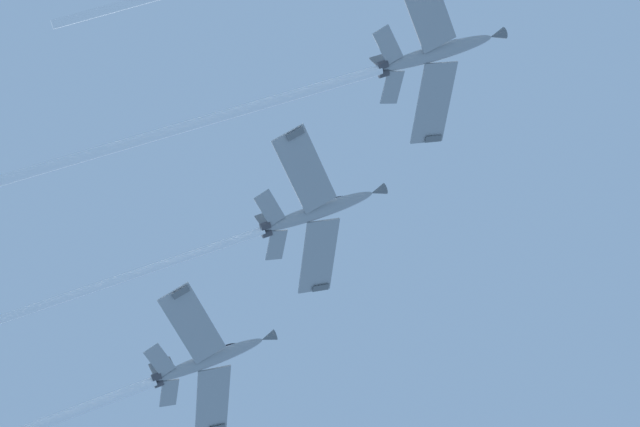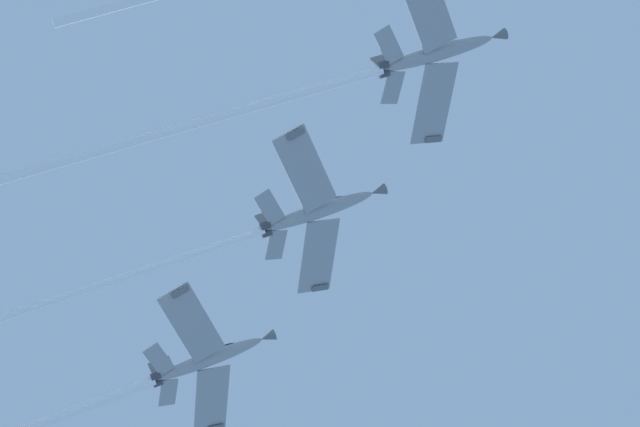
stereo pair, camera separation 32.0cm
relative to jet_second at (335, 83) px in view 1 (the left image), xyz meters
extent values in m
ellipsoid|color=gray|center=(-8.39, 5.55, 3.90)|extent=(10.63, 7.78, 5.58)
cone|color=#595E60|center=(-13.61, 8.99, 6.31)|extent=(2.27, 2.06, 1.70)
ellipsoid|color=black|center=(-9.85, 6.51, 5.21)|extent=(3.00, 2.45, 1.85)
cube|color=gray|center=(-10.72, 0.73, 3.52)|extent=(6.23, 9.63, 1.48)
cube|color=#595E60|center=(-12.71, -2.87, 3.52)|extent=(1.86, 1.23, 0.76)
cube|color=gray|center=(-4.88, 9.58, 3.52)|extent=(8.95, 8.61, 1.48)
cube|color=gray|center=(-5.76, 1.07, 2.10)|extent=(2.63, 3.93, 0.80)
cube|color=gray|center=(-3.24, 4.88, 2.10)|extent=(3.90, 3.60, 0.80)
cube|color=#595E60|center=(-4.23, 2.80, 3.48)|extent=(2.81, 1.94, 3.48)
cylinder|color=#38383D|center=(-4.15, 2.21, 1.72)|extent=(1.46, 1.34, 1.11)
cylinder|color=#38383D|center=(-3.66, 2.96, 1.72)|extent=(1.46, 1.34, 1.11)
cylinder|color=white|center=(11.06, -7.31, -5.19)|extent=(30.45, 20.59, 14.59)
ellipsoid|color=gray|center=(-4.76, -13.24, -1.09)|extent=(10.55, 7.78, 5.83)
cone|color=#595E60|center=(-9.91, -9.80, 1.46)|extent=(2.28, 2.07, 1.72)
ellipsoid|color=black|center=(-6.19, -12.29, 0.27)|extent=(2.99, 2.46, 1.90)
cube|color=gray|center=(-7.12, -18.03, -1.49)|extent=(6.24, 9.62, 1.56)
cube|color=#595E60|center=(-9.13, -21.62, -1.49)|extent=(1.85, 1.24, 0.80)
cube|color=gray|center=(-1.24, -9.22, -1.49)|extent=(8.95, 8.57, 1.56)
cube|color=#595E60|center=(1.31, -5.99, -1.49)|extent=(1.67, 1.74, 0.80)
cube|color=gray|center=(-2.18, -17.70, -3.00)|extent=(2.64, 3.93, 0.83)
cube|color=gray|center=(0.35, -13.90, -3.00)|extent=(3.89, 3.58, 0.83)
cube|color=#595E60|center=(-0.63, -16.00, -1.63)|extent=(2.83, 1.97, 3.50)
cylinder|color=#38383D|center=(-0.58, -16.57, -3.39)|extent=(1.47, 1.35, 1.12)
cylinder|color=#38383D|center=(-0.08, -15.82, -3.39)|extent=(1.47, 1.35, 1.12)
cylinder|color=white|center=(16.84, -27.65, -11.91)|extent=(34.74, 23.55, 17.62)
ellipsoid|color=gray|center=(-1.19, -31.96, -6.32)|extent=(10.46, 7.89, 5.88)
cone|color=#595E60|center=(-6.29, -28.46, -3.74)|extent=(2.28, 2.09, 1.72)
ellipsoid|color=black|center=(-2.60, -30.99, -4.96)|extent=(2.98, 2.49, 1.91)
cube|color=gray|center=(-3.62, -36.72, -6.72)|extent=(6.34, 9.62, 1.57)
cube|color=gray|center=(2.39, -27.99, -6.72)|extent=(9.00, 8.51, 1.57)
cube|color=#595E60|center=(4.98, -24.80, -6.72)|extent=(1.66, 1.74, 0.80)
cube|color=gray|center=(1.31, -36.46, -8.24)|extent=(2.68, 3.94, 0.84)
cube|color=gray|center=(3.90, -32.70, -8.24)|extent=(3.91, 3.56, 0.84)
cube|color=#595E60|center=(2.90, -34.78, -6.87)|extent=(2.81, 2.02, 3.51)
cylinder|color=#38383D|center=(2.93, -35.35, -8.64)|extent=(1.47, 1.36, 1.12)
cylinder|color=#38383D|center=(3.44, -34.60, -8.64)|extent=(1.47, 1.36, 1.12)
camera|label=1|loc=(23.08, 43.68, -97.69)|focal=64.00mm
camera|label=2|loc=(23.36, 43.54, -97.69)|focal=64.00mm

